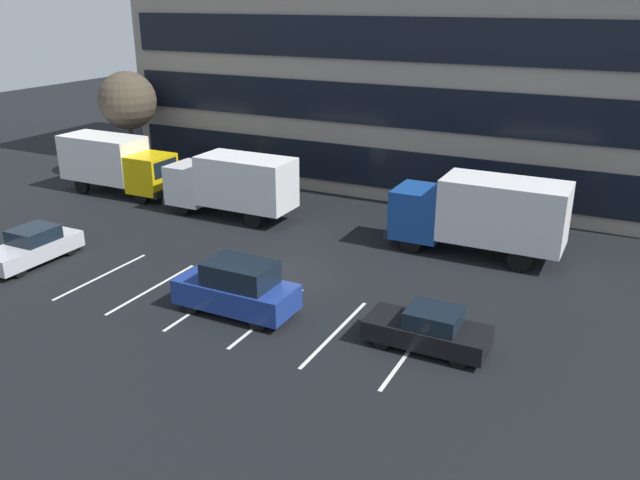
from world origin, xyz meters
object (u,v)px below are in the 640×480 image
at_px(box_truck_yellow, 116,162).
at_px(sedan_black, 428,329).
at_px(suv_navy, 237,288).
at_px(bare_tree, 127,101).
at_px(sedan_silver, 32,247).
at_px(box_truck_white, 232,183).
at_px(box_truck_blue, 481,213).

distance_m(box_truck_yellow, sedan_black, 24.63).
xyz_separation_m(box_truck_yellow, sedan_black, (22.72, -9.41, -1.23)).
xyz_separation_m(suv_navy, bare_tree, (-17.19, 13.50, 4.03)).
height_order(sedan_black, sedan_silver, sedan_silver).
height_order(suv_navy, bare_tree, bare_tree).
bearing_deg(box_truck_white, bare_tree, 159.18).
bearing_deg(bare_tree, sedan_silver, -65.59).
bearing_deg(box_truck_white, box_truck_yellow, 175.91).
relative_size(suv_navy, sedan_silver, 1.04).
bearing_deg(box_truck_blue, bare_tree, 171.63).
xyz_separation_m(box_truck_blue, bare_tree, (-23.88, 3.51, 2.96)).
relative_size(sedan_black, bare_tree, 0.61).
distance_m(suv_navy, sedan_black, 7.33).
distance_m(box_truck_blue, suv_navy, 12.07).
bearing_deg(bare_tree, box_truck_white, -20.82).
distance_m(box_truck_white, box_truck_blue, 13.32).
distance_m(box_truck_yellow, sedan_silver, 11.07).
bearing_deg(sedan_silver, box_truck_blue, 29.34).
bearing_deg(suv_navy, box_truck_blue, 56.19).
height_order(box_truck_yellow, suv_navy, box_truck_yellow).
relative_size(box_truck_blue, suv_navy, 1.71).
relative_size(box_truck_white, suv_navy, 1.59).
relative_size(box_truck_yellow, suv_navy, 1.60).
distance_m(box_truck_blue, bare_tree, 24.31).
relative_size(box_truck_yellow, bare_tree, 1.08).
distance_m(box_truck_blue, box_truck_yellow, 22.12).
distance_m(box_truck_white, sedan_silver, 10.53).
bearing_deg(suv_navy, bare_tree, 141.85).
bearing_deg(sedan_silver, suv_navy, -0.05).
relative_size(box_truck_white, sedan_black, 1.76).
xyz_separation_m(box_truck_blue, suv_navy, (-6.69, -9.99, -1.06)).
bearing_deg(sedan_silver, bare_tree, 114.41).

